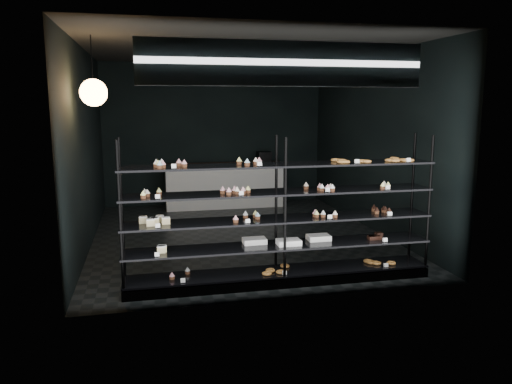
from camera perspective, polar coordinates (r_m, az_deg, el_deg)
room at (r=8.63m, az=-2.05°, el=5.37°), size 5.01×6.01×3.20m
display_shelf at (r=6.45m, az=2.48°, el=-5.03°), size 4.00×0.50×1.91m
signage at (r=5.77m, az=3.34°, el=14.44°), size 3.30×0.05×0.50m
pendant_lamp at (r=6.99m, az=-18.08°, el=10.75°), size 0.36×0.36×0.91m
service_counter at (r=11.24m, az=-3.60°, el=0.83°), size 2.70×0.65×1.23m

